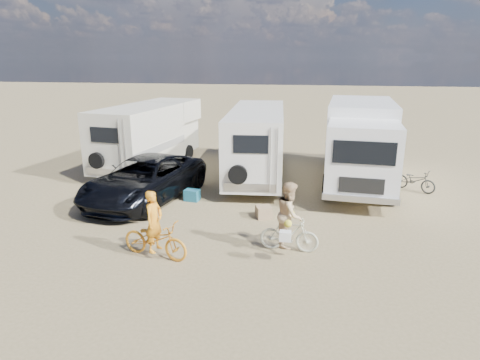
% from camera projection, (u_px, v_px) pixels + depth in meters
% --- Properties ---
extents(ground, '(140.00, 140.00, 0.00)m').
position_uv_depth(ground, '(231.00, 242.00, 11.63)').
color(ground, '#8F7C55').
rests_on(ground, ground).
extents(rv_main, '(2.76, 7.62, 2.89)m').
position_uv_depth(rv_main, '(257.00, 144.00, 17.70)').
color(rv_main, silver).
rests_on(rv_main, ground).
extents(rv_left, '(3.13, 6.90, 2.91)m').
position_uv_depth(rv_left, '(149.00, 137.00, 19.17)').
color(rv_left, beige).
rests_on(rv_left, ground).
extents(box_truck, '(3.06, 7.69, 3.25)m').
position_uv_depth(box_truck, '(360.00, 145.00, 16.53)').
color(box_truck, white).
rests_on(box_truck, ground).
extents(dark_suv, '(3.56, 5.92, 1.54)m').
position_uv_depth(dark_suv, '(145.00, 179.00, 14.92)').
color(dark_suv, black).
rests_on(dark_suv, ground).
extents(bike_man, '(1.97, 1.07, 0.98)m').
position_uv_depth(bike_man, '(155.00, 239.00, 10.66)').
color(bike_man, '#C57819').
rests_on(bike_man, ground).
extents(bike_woman, '(1.58, 0.53, 0.94)m').
position_uv_depth(bike_woman, '(289.00, 235.00, 10.99)').
color(bike_woman, beige).
rests_on(bike_woman, ground).
extents(rider_man, '(0.51, 0.66, 1.61)m').
position_uv_depth(rider_man, '(154.00, 228.00, 10.57)').
color(rider_man, orange).
rests_on(rider_man, ground).
extents(rider_woman, '(0.71, 0.88, 1.74)m').
position_uv_depth(rider_woman, '(290.00, 221.00, 10.88)').
color(rider_woman, '#D2B082').
rests_on(rider_woman, ground).
extents(bike_parked, '(1.63, 1.39, 0.84)m').
position_uv_depth(bike_parked, '(415.00, 180.00, 16.03)').
color(bike_parked, '#252825').
rests_on(bike_parked, ground).
extents(cooler, '(0.55, 0.43, 0.41)m').
position_uv_depth(cooler, '(192.00, 195.00, 14.97)').
color(cooler, '#1D627D').
rests_on(cooler, ground).
extents(crate, '(0.62, 0.62, 0.38)m').
position_uv_depth(crate, '(264.00, 212.00, 13.39)').
color(crate, '#957756').
rests_on(crate, ground).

